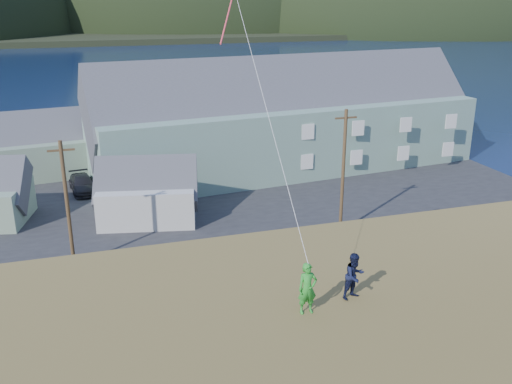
% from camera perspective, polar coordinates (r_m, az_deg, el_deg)
% --- Properties ---
extents(ground, '(900.00, 900.00, 0.00)m').
position_cam_1_polar(ground, '(37.39, -11.34, -7.57)').
color(ground, '#0A1638').
rests_on(ground, ground).
extents(grass_strip, '(110.00, 8.00, 0.10)m').
position_cam_1_polar(grass_strip, '(35.59, -10.97, -8.90)').
color(grass_strip, '#4C3D19').
rests_on(grass_strip, ground).
extents(waterfront_lot, '(72.00, 36.00, 0.12)m').
position_cam_1_polar(waterfront_lot, '(53.11, -13.45, 0.49)').
color(waterfront_lot, '#28282B').
rests_on(waterfront_lot, ground).
extents(wharf, '(26.00, 14.00, 0.90)m').
position_cam_1_polar(wharf, '(75.22, -19.45, 5.68)').
color(wharf, gray).
rests_on(wharf, ground).
extents(far_shore, '(900.00, 320.00, 2.00)m').
position_cam_1_polar(far_shore, '(363.74, -17.56, 15.85)').
color(far_shore, black).
rests_on(far_shore, ground).
extents(far_hills, '(760.00, 265.00, 143.00)m').
position_cam_1_polar(far_hills, '(315.46, -10.75, 16.19)').
color(far_hills, black).
rests_on(far_hills, ground).
extents(lodge, '(39.03, 14.65, 13.41)m').
position_cam_1_polar(lodge, '(56.48, 3.10, 7.45)').
color(lodge, slate).
rests_on(lodge, waterfront_lot).
extents(shed_white, '(8.49, 6.49, 6.07)m').
position_cam_1_polar(shed_white, '(44.14, -10.82, -0.01)').
color(shed_white, beige).
rests_on(shed_white, waterfront_lot).
extents(shed_palegreen_far, '(11.97, 7.74, 7.60)m').
position_cam_1_polar(shed_palegreen_far, '(58.38, -19.62, 4.48)').
color(shed_palegreen_far, slate).
rests_on(shed_palegreen_far, waterfront_lot).
extents(utility_poles, '(34.51, 0.24, 9.07)m').
position_cam_1_polar(utility_poles, '(36.95, -16.11, -0.83)').
color(utility_poles, '#47331E').
rests_on(utility_poles, waterfront_lot).
extents(kite_flyer_green, '(0.61, 0.41, 1.67)m').
position_cam_1_polar(kite_flyer_green, '(17.81, 5.16, -9.60)').
color(kite_flyer_green, green).
rests_on(kite_flyer_green, hillside).
extents(kite_flyer_navy, '(0.90, 0.79, 1.57)m').
position_cam_1_polar(kite_flyer_navy, '(18.84, 9.82, -8.28)').
color(kite_flyer_navy, black).
rests_on(kite_flyer_navy, hillside).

